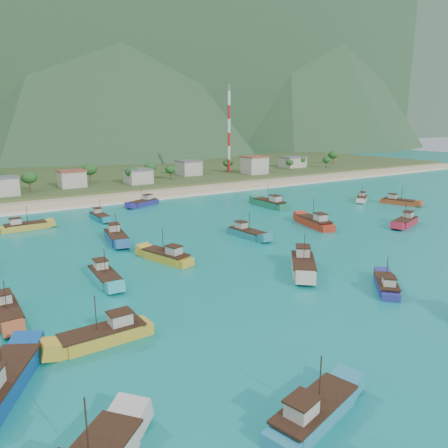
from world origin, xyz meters
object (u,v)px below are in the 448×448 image
boat_7 (144,203)px  boat_9 (315,223)px  boat_13 (270,204)px  boat_28 (405,222)px  boat_8 (100,217)px  boat_12 (116,238)px  boat_18 (386,286)px  boat_24 (166,257)px  boat_10 (7,313)px  boat_27 (25,227)px  boat_22 (303,266)px  boat_3 (247,234)px  boat_19 (398,202)px  radio_tower (229,133)px  boat_6 (362,199)px  boat_25 (105,336)px  boat_17 (313,414)px  boat_1 (104,277)px

boat_7 → boat_9: size_ratio=0.85×
boat_13 → boat_28: (13.04, -36.41, -0.21)m
boat_8 → boat_12: size_ratio=0.80×
boat_8 → boat_18: 74.91m
boat_24 → boat_12: bearing=82.1°
boat_10 → boat_28: (89.37, 3.18, 0.08)m
boat_24 → boat_27: bearing=96.3°
boat_8 → boat_22: boat_22 is taller
boat_3 → boat_19: size_ratio=1.00×
boat_12 → boat_27: bearing=-47.2°
boat_22 → boat_27: 67.02m
radio_tower → boat_6: bearing=-90.4°
boat_10 → boat_12: boat_12 is taller
boat_18 → boat_24: size_ratio=0.74×
boat_27 → boat_12: bearing=31.7°
boat_24 → boat_28: 61.87m
radio_tower → boat_28: radio_tower is taller
boat_9 → boat_13: size_ratio=1.00×
boat_10 → boat_22: boat_22 is taller
radio_tower → boat_28: 108.37m
boat_8 → boat_28: bearing=141.5°
radio_tower → boat_9: (-38.00, -93.80, -18.80)m
radio_tower → boat_28: size_ratio=3.26×
boat_9 → boat_19: size_ratio=1.18×
radio_tower → boat_18: bearing=-114.2°
radio_tower → boat_25: 158.04m
boat_22 → boat_27: size_ratio=1.13×
boat_7 → boat_25: bearing=128.8°
boat_3 → boat_8: (-21.68, 35.06, -0.11)m
boat_7 → boat_12: boat_12 is taller
boat_6 → boat_7: (-61.46, 31.10, 0.14)m
boat_12 → boat_17: bearing=93.8°
boat_13 → boat_25: size_ratio=1.16×
boat_17 → boat_18: bearing=102.7°
boat_6 → boat_27: (-96.93, 18.41, 0.12)m
boat_13 → radio_tower: bearing=64.4°
boat_7 → boat_25: size_ratio=0.99×
boat_1 → boat_25: 20.50m
radio_tower → boat_25: radio_tower is taller
boat_19 → boat_22: boat_22 is taller
boat_12 → boat_19: boat_12 is taller
boat_8 → boat_22: 60.76m
boat_7 → boat_18: (3.87, -83.38, -0.14)m
boat_3 → boat_9: (19.52, -1.36, 0.18)m
boat_3 → boat_19: bearing=179.7°
boat_12 → boat_19: 87.48m
radio_tower → boat_17: bearing=-121.5°
boat_1 → boat_10: bearing=25.2°
boat_1 → boat_13: boat_13 is taller
boat_12 → boat_27: (-14.50, 21.62, -0.12)m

